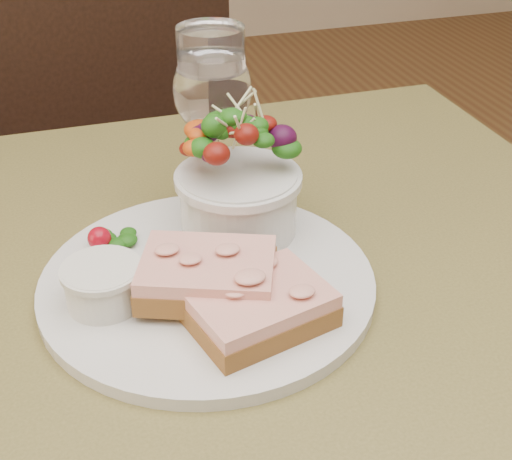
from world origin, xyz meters
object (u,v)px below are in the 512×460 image
object	(u,v)px
dinner_plate	(207,282)
sandwich_front	(259,307)
sandwich_back	(208,275)
chair_far	(97,262)
salad_bowl	(238,175)
ramekin	(103,283)
wine_glass	(213,95)
cafe_table	(244,377)

from	to	relation	value
dinner_plate	sandwich_front	world-z (taller)	sandwich_front
sandwich_front	sandwich_back	bearing A→B (deg)	110.92
chair_far	salad_bowl	distance (m)	0.86
dinner_plate	ramekin	xyz separation A→B (m)	(-0.09, -0.01, 0.03)
ramekin	salad_bowl	xyz separation A→B (m)	(0.14, 0.08, 0.04)
wine_glass	ramekin	bearing A→B (deg)	-132.50
chair_far	ramekin	xyz separation A→B (m)	(-0.03, -0.75, 0.49)
cafe_table	dinner_plate	distance (m)	0.11
chair_far	sandwich_back	world-z (taller)	chair_far
sandwich_front	ramekin	xyz separation A→B (m)	(-0.11, 0.06, 0.00)
sandwich_front	dinner_plate	bearing A→B (deg)	94.54
sandwich_front	sandwich_back	distance (m)	0.05
ramekin	salad_bowl	world-z (taller)	salad_bowl
sandwich_front	salad_bowl	distance (m)	0.15
ramekin	wine_glass	world-z (taller)	wine_glass
sandwich_front	ramekin	size ratio (longest dim) A/B	2.00
cafe_table	ramekin	bearing A→B (deg)	176.76
dinner_plate	ramekin	size ratio (longest dim) A/B	4.73
chair_far	cafe_table	bearing A→B (deg)	78.80
chair_far	dinner_plate	bearing A→B (deg)	76.85
cafe_table	sandwich_front	bearing A→B (deg)	-92.91
cafe_table	ramekin	distance (m)	0.18
chair_far	ramekin	distance (m)	0.90
ramekin	cafe_table	bearing A→B (deg)	-3.24
sandwich_front	wine_glass	xyz separation A→B (m)	(0.02, 0.21, 0.10)
sandwich_back	ramekin	bearing A→B (deg)	-171.04
sandwich_back	ramekin	distance (m)	0.09
dinner_plate	sandwich_front	size ratio (longest dim) A/B	2.37
chair_far	wine_glass	distance (m)	0.85
dinner_plate	sandwich_back	xyz separation A→B (m)	(-0.01, -0.03, 0.03)
cafe_table	wine_glass	bearing A→B (deg)	83.92
dinner_plate	wine_glass	distance (m)	0.18
sandwich_front	ramekin	bearing A→B (deg)	137.08
chair_far	sandwich_front	distance (m)	0.95
cafe_table	chair_far	world-z (taller)	chair_far
dinner_plate	salad_bowl	world-z (taller)	salad_bowl
dinner_plate	salad_bowl	xyz separation A→B (m)	(0.05, 0.07, 0.07)
chair_far	wine_glass	world-z (taller)	wine_glass
dinner_plate	cafe_table	bearing A→B (deg)	-30.80
sandwich_back	ramekin	world-z (taller)	sandwich_back
dinner_plate	salad_bowl	bearing A→B (deg)	53.78
sandwich_front	sandwich_back	xyz separation A→B (m)	(-0.03, 0.04, 0.01)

